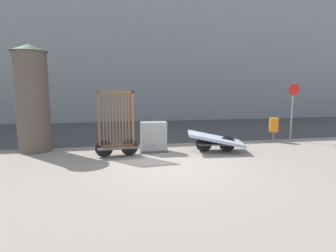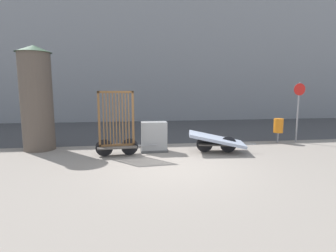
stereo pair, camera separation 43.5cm
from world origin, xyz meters
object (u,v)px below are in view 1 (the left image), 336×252
Objects in this scene: trash_bin at (274,125)px; sign_post at (293,104)px; bike_cart_with_bedframe at (117,133)px; bike_cart_with_mattress at (216,140)px; utility_cabinet at (154,138)px; advertising_column at (32,98)px.

sign_post is at bearing -0.49° from trash_bin.
sign_post is (7.09, 1.24, 0.77)m from bike_cart_with_bedframe.
sign_post reaches higher than trash_bin.
bike_cart_with_mattress is at bearing -157.16° from trash_bin.
bike_cart_with_bedframe reaches higher than bike_cart_with_mattress.
bike_cart_with_mattress is 4.12m from sign_post.
bike_cart_with_bedframe is 6.42m from trash_bin.
trash_bin is (6.29, 1.25, -0.07)m from bike_cart_with_bedframe.
bike_cart_with_bedframe is 1.32m from utility_cabinet.
bike_cart_with_bedframe is 7.24m from sign_post.
utility_cabinet is at bearing -178.95° from bike_cart_with_mattress.
bike_cart_with_bedframe is at bearing -168.77° from trash_bin.
trash_bin is at bearing 6.37° from bike_cart_with_bedframe.
bike_cart_with_mattress is at bearing -11.56° from advertising_column.
trash_bin is 9.15m from advertising_column.
sign_post is (3.77, 1.24, 1.10)m from bike_cart_with_mattress.
utility_cabinet reaches higher than bike_cart_with_mattress.
utility_cabinet is (1.23, 0.38, -0.28)m from bike_cart_with_bedframe.
advertising_column reaches higher than trash_bin.
advertising_column is at bearing 151.00° from bike_cart_with_bedframe.
bike_cart_with_mattress is at bearing -10.30° from utility_cabinet.
bike_cart_with_mattress is 2.13m from utility_cabinet.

